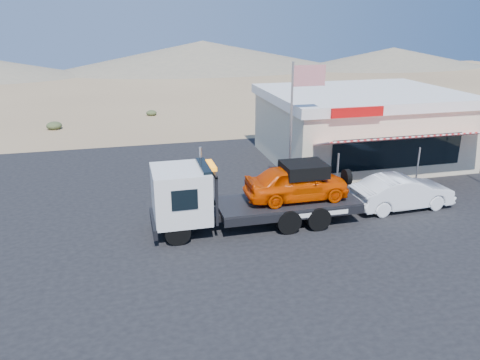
# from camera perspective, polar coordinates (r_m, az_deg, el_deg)

# --- Properties ---
(ground) EXTENTS (120.00, 120.00, 0.00)m
(ground) POSITION_cam_1_polar(r_m,az_deg,el_deg) (16.68, -4.25, -8.75)
(ground) COLOR #866A4C
(ground) RESTS_ON ground
(asphalt_lot) EXTENTS (32.00, 24.00, 0.02)m
(asphalt_lot) POSITION_cam_1_polar(r_m,az_deg,el_deg) (19.69, -0.04, -4.06)
(asphalt_lot) COLOR black
(asphalt_lot) RESTS_ON ground
(tow_truck) EXTENTS (8.01, 2.38, 2.68)m
(tow_truck) POSITION_cam_1_polar(r_m,az_deg,el_deg) (18.03, 1.35, -1.42)
(tow_truck) COLOR black
(tow_truck) RESTS_ON asphalt_lot
(white_sedan) EXTENTS (4.44, 1.70, 1.44)m
(white_sedan) POSITION_cam_1_polar(r_m,az_deg,el_deg) (21.11, 19.15, -1.39)
(white_sedan) COLOR white
(white_sedan) RESTS_ON asphalt_lot
(jerky_store) EXTENTS (10.40, 9.97, 3.90)m
(jerky_store) POSITION_cam_1_polar(r_m,az_deg,el_deg) (27.43, 14.39, 6.49)
(jerky_store) COLOR beige
(jerky_store) RESTS_ON asphalt_lot
(flagpole) EXTENTS (1.55, 0.10, 6.00)m
(flagpole) POSITION_cam_1_polar(r_m,az_deg,el_deg) (20.78, 6.88, 7.94)
(flagpole) COLOR #99999E
(flagpole) RESTS_ON asphalt_lot
(distant_hills) EXTENTS (126.00, 48.00, 4.20)m
(distant_hills) POSITION_cam_1_polar(r_m,az_deg,el_deg) (70.30, -20.67, 13.41)
(distant_hills) COLOR #726B59
(distant_hills) RESTS_ON ground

